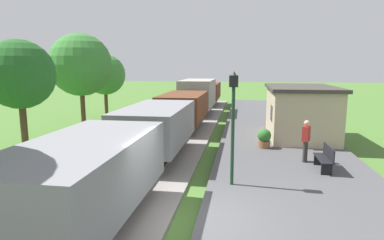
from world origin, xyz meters
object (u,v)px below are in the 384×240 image
object	(u,v)px
freight_train	(185,107)
tree_field_left	(105,75)
lamp_post_near	(233,107)
station_hut	(300,111)
tree_trackside_far	(81,65)
tree_trackside_mid	(20,75)
potted_planter	(264,138)
person_waiting	(306,139)
bench_near_hut	(325,158)

from	to	relation	value
freight_train	tree_field_left	size ratio (longest dim) A/B	6.46
lamp_post_near	tree_field_left	size ratio (longest dim) A/B	0.73
station_hut	tree_trackside_far	xyz separation A→B (m)	(-12.83, 0.24, 2.51)
station_hut	tree_trackside_far	bearing A→B (deg)	178.95
lamp_post_near	tree_trackside_far	size ratio (longest dim) A/B	0.61
station_hut	tree_trackside_mid	bearing A→B (deg)	-153.39
freight_train	potted_planter	world-z (taller)	freight_train
freight_train	tree_trackside_mid	world-z (taller)	tree_trackside_mid
tree_trackside_mid	tree_trackside_far	size ratio (longest dim) A/B	0.86
person_waiting	tree_field_left	xyz separation A→B (m)	(-13.51, 11.54, 2.24)
lamp_post_near	station_hut	bearing A→B (deg)	67.09
potted_planter	tree_trackside_far	world-z (taller)	tree_trackside_far
tree_trackside_far	lamp_post_near	bearing A→B (deg)	-41.38
freight_train	tree_trackside_mid	size ratio (longest dim) A/B	6.28
bench_near_hut	tree_trackside_mid	bearing A→B (deg)	-179.45
potted_planter	tree_trackside_mid	distance (m)	11.08
potted_planter	tree_trackside_mid	bearing A→B (deg)	-162.51
potted_planter	lamp_post_near	xyz separation A→B (m)	(-1.35, -5.14, 2.08)
station_hut	potted_planter	distance (m)	3.69
bench_near_hut	tree_trackside_far	distance (m)	14.66
person_waiting	tree_field_left	bearing A→B (deg)	-15.09
station_hut	bench_near_hut	bearing A→B (deg)	-90.20
freight_train	lamp_post_near	distance (m)	10.81
station_hut	bench_near_hut	size ratio (longest dim) A/B	3.87
lamp_post_near	tree_trackside_mid	xyz separation A→B (m)	(-8.81, 1.94, 0.94)
potted_planter	lamp_post_near	world-z (taller)	lamp_post_near
station_hut	tree_field_left	xyz separation A→B (m)	(-14.07, 6.53, 1.77)
tree_field_left	potted_planter	bearing A→B (deg)	-38.19
tree_trackside_mid	tree_field_left	bearing A→B (deg)	98.30
station_hut	lamp_post_near	xyz separation A→B (m)	(-3.41, -8.06, 1.15)
bench_near_hut	lamp_post_near	size ratio (longest dim) A/B	0.41
tree_trackside_far	tree_field_left	world-z (taller)	tree_trackside_far
bench_near_hut	person_waiting	xyz separation A→B (m)	(-0.53, 1.00, 0.46)
potted_planter	freight_train	bearing A→B (deg)	133.26
station_hut	tree_field_left	bearing A→B (deg)	155.11
person_waiting	tree_trackside_mid	size ratio (longest dim) A/B	0.33
potted_planter	tree_trackside_mid	world-z (taller)	tree_trackside_mid
person_waiting	tree_trackside_far	distance (m)	13.67
person_waiting	tree_trackside_far	xyz separation A→B (m)	(-12.27, 5.25, 2.98)
tree_trackside_far	person_waiting	bearing A→B (deg)	-23.15
person_waiting	potted_planter	size ratio (longest dim) A/B	1.87
person_waiting	tree_field_left	distance (m)	17.91
station_hut	person_waiting	world-z (taller)	station_hut
bench_near_hut	tree_trackside_far	bearing A→B (deg)	154.01
tree_trackside_mid	tree_trackside_far	xyz separation A→B (m)	(-0.60, 6.36, 0.42)
freight_train	lamp_post_near	world-z (taller)	lamp_post_near
tree_field_left	tree_trackside_far	bearing A→B (deg)	-78.84
person_waiting	tree_trackside_far	world-z (taller)	tree_trackside_far
person_waiting	tree_trackside_far	size ratio (longest dim) A/B	0.28
bench_near_hut	tree_field_left	world-z (taller)	tree_field_left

